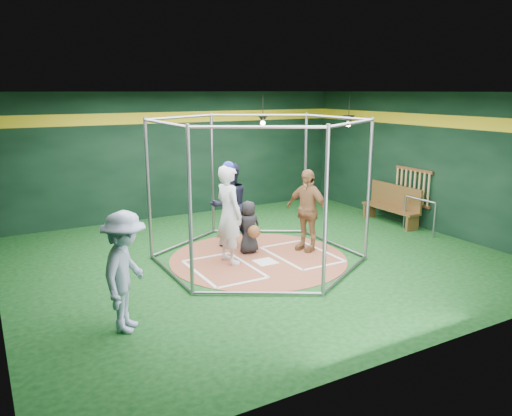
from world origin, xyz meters
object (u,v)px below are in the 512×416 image
visitor_leopard (307,210)px  umpire (230,205)px  batter_figure (229,213)px  dugout_bench (393,204)px

visitor_leopard → umpire: 1.77m
batter_figure → visitor_leopard: 1.89m
dugout_bench → visitor_leopard: bearing=-167.0°
batter_figure → umpire: 1.18m
umpire → dugout_bench: bearing=177.0°
visitor_leopard → dugout_bench: (3.39, 0.79, -0.39)m
batter_figure → visitor_leopard: size_ratio=1.16×
dugout_bench → umpire: bearing=175.6°
visitor_leopard → umpire: bearing=-150.6°
batter_figure → dugout_bench: bearing=7.4°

